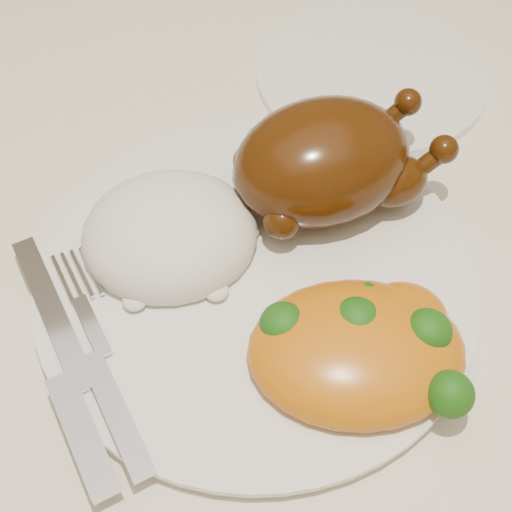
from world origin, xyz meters
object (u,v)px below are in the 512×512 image
object	(u,v)px
dining_table	(176,330)
side_plate	(371,75)
roast_chicken	(327,160)
dinner_plate	(256,279)

from	to	relation	value
dining_table	side_plate	xyz separation A→B (m)	(0.23, 0.12, 0.11)
dining_table	roast_chicken	distance (m)	0.20
dinner_plate	side_plate	size ratio (longest dim) A/B	1.48
dinner_plate	roast_chicken	world-z (taller)	roast_chicken
roast_chicken	side_plate	bearing A→B (deg)	50.22
dining_table	side_plate	size ratio (longest dim) A/B	7.94
dining_table	dinner_plate	xyz separation A→B (m)	(0.05, -0.05, 0.11)
dining_table	side_plate	distance (m)	0.28
side_plate	roast_chicken	size ratio (longest dim) A/B	1.30
side_plate	dinner_plate	bearing A→B (deg)	-135.56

